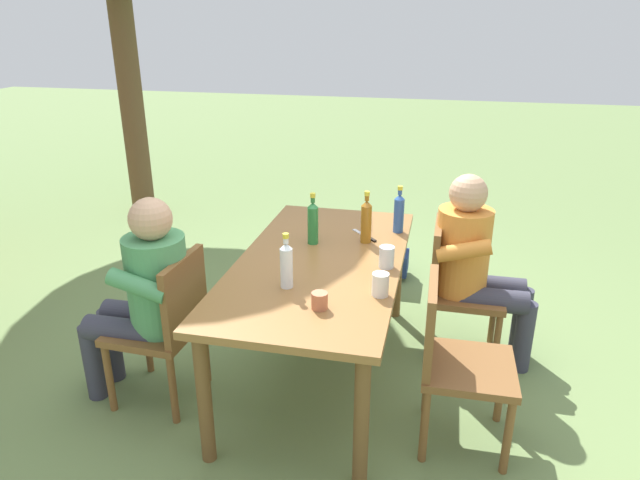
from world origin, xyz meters
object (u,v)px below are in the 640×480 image
at_px(bottle_clear, 286,264).
at_px(bottle_green, 313,222).
at_px(chair_far_left, 167,321).
at_px(person_in_white_shirt, 145,291).
at_px(cup_glass, 387,257).
at_px(chair_near_right, 454,284).
at_px(bottle_amber, 366,221).
at_px(person_in_plaid_shirt, 475,260).
at_px(dining_table, 320,274).
at_px(bottle_blue, 399,212).
at_px(table_knife, 366,236).
at_px(chair_near_left, 453,356).
at_px(cup_terracotta, 320,301).
at_px(backpack_by_near_side, 391,255).
at_px(cup_white, 380,284).

height_order(bottle_clear, bottle_green, bottle_green).
relative_size(chair_far_left, person_in_white_shirt, 0.74).
height_order(bottle_clear, cup_glass, bottle_clear).
xyz_separation_m(chair_near_right, bottle_amber, (-0.08, 0.54, 0.40)).
bearing_deg(person_in_plaid_shirt, chair_far_left, 116.62).
distance_m(dining_table, bottle_blue, 0.69).
bearing_deg(chair_far_left, bottle_blue, -50.20).
bearing_deg(table_knife, chair_near_left, -145.65).
height_order(bottle_amber, bottle_green, bottle_amber).
height_order(dining_table, bottle_green, bottle_green).
distance_m(cup_terracotta, table_knife, 0.95).
height_order(person_in_white_shirt, bottle_amber, person_in_white_shirt).
xyz_separation_m(bottle_green, backpack_by_near_side, (1.23, -0.36, -0.69)).
bearing_deg(cup_terracotta, table_knife, -4.61).
distance_m(bottle_amber, cup_terracotta, 0.88).
relative_size(bottle_green, backpack_by_near_side, 0.80).
xyz_separation_m(bottle_amber, bottle_clear, (-0.68, 0.30, -0.01)).
xyz_separation_m(dining_table, chair_far_left, (-0.41, 0.75, -0.17)).
height_order(bottle_blue, cup_glass, bottle_blue).
bearing_deg(cup_terracotta, bottle_clear, 48.78).
distance_m(chair_far_left, bottle_blue, 1.52).
bearing_deg(chair_near_left, chair_near_right, 0.00).
xyz_separation_m(chair_near_left, bottle_green, (0.64, 0.85, 0.39)).
bearing_deg(bottle_amber, person_in_white_shirt, 124.08).
relative_size(chair_near_left, cup_terracotta, 10.73).
bearing_deg(bottle_green, table_knife, -59.60).
bearing_deg(cup_glass, bottle_clear, 127.15).
bearing_deg(backpack_by_near_side, chair_near_left, -165.38).
height_order(cup_white, table_knife, cup_white).
distance_m(cup_terracotta, backpack_by_near_side, 2.10).
distance_m(bottle_clear, table_knife, 0.83).
distance_m(bottle_amber, cup_white, 0.70).
relative_size(cup_white, cup_glass, 0.98).
bearing_deg(bottle_green, backpack_by_near_side, -16.21).
bearing_deg(person_in_plaid_shirt, dining_table, 115.05).
bearing_deg(person_in_white_shirt, bottle_blue, -52.88).
height_order(chair_near_left, table_knife, chair_near_left).
relative_size(person_in_plaid_shirt, cup_white, 10.20).
relative_size(bottle_blue, cup_glass, 2.52).
distance_m(dining_table, bottle_green, 0.33).
distance_m(chair_far_left, backpack_by_near_side, 2.15).
xyz_separation_m(bottle_amber, bottle_green, (-0.09, 0.30, -0.00)).
distance_m(cup_glass, backpack_by_near_side, 1.61).
distance_m(bottle_green, table_knife, 0.36).
distance_m(person_in_white_shirt, bottle_amber, 1.31).
height_order(bottle_green, backpack_by_near_side, bottle_green).
height_order(chair_near_right, bottle_amber, bottle_amber).
xyz_separation_m(dining_table, person_in_plaid_shirt, (0.40, -0.86, -0.01)).
xyz_separation_m(bottle_clear, cup_glass, (0.35, -0.46, -0.06)).
xyz_separation_m(chair_far_left, person_in_white_shirt, (0.00, 0.11, 0.17)).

